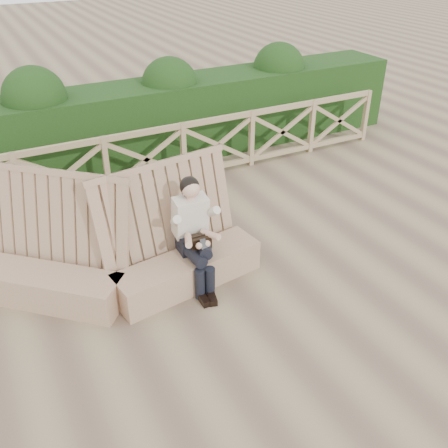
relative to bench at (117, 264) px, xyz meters
name	(u,v)px	position (x,y,z in m)	size (l,w,h in m)	color
ground	(244,297)	(1.36, -0.92, -0.39)	(60.00, 60.00, 0.00)	brown
bench	(117,264)	(0.00, 0.00, 0.00)	(3.64, 1.95, 1.56)	#926E53
woman	(194,230)	(0.97, -0.29, 0.38)	(0.44, 0.93, 1.47)	black
guardrail	(146,159)	(1.36, 2.58, 0.16)	(10.10, 0.09, 1.10)	#957F56
hedge	(124,127)	(1.36, 3.78, 0.36)	(12.00, 1.20, 1.50)	black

